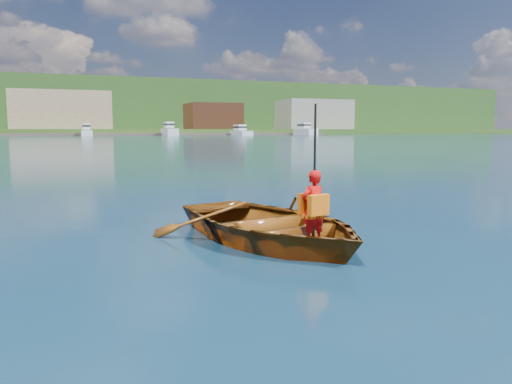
% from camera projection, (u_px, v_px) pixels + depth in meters
% --- Properties ---
extents(ground, '(600.00, 600.00, 0.00)m').
position_uv_depth(ground, '(222.00, 232.00, 8.67)').
color(ground, '#142740').
rests_on(ground, ground).
extents(rowboat, '(3.79, 4.64, 0.84)m').
position_uv_depth(rowboat, '(269.00, 224.00, 7.98)').
color(rowboat, brown).
rests_on(rowboat, ground).
extents(child_paddler, '(0.45, 0.41, 2.06)m').
position_uv_depth(child_paddler, '(313.00, 207.00, 7.28)').
color(child_paddler, red).
rests_on(child_paddler, ground).
extents(shoreline, '(400.00, 140.00, 22.00)m').
position_uv_depth(shoreline, '(76.00, 111.00, 227.73)').
color(shoreline, '#3B5725').
rests_on(shoreline, ground).
extents(dock, '(160.02, 11.25, 0.80)m').
position_uv_depth(dock, '(85.00, 134.00, 146.90)').
color(dock, brown).
rests_on(dock, ground).
extents(waterfront_buildings, '(202.00, 16.00, 14.00)m').
position_uv_depth(waterfront_buildings, '(53.00, 111.00, 158.71)').
color(waterfront_buildings, brown).
rests_on(waterfront_buildings, ground).
extents(marina_yachts, '(144.05, 13.65, 4.43)m').
position_uv_depth(marina_yachts, '(108.00, 131.00, 144.55)').
color(marina_yachts, white).
rests_on(marina_yachts, ground).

